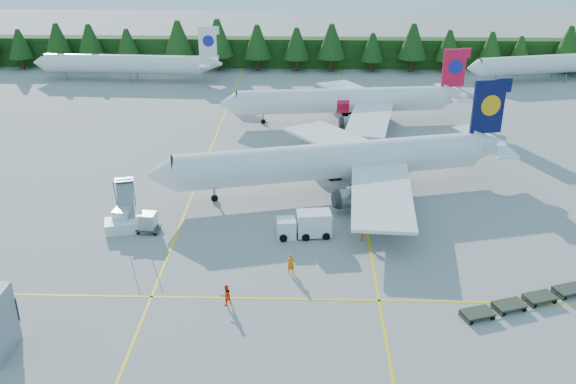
{
  "coord_description": "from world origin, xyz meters",
  "views": [
    {
      "loc": [
        -0.55,
        -53.27,
        31.57
      ],
      "look_at": [
        -2.41,
        9.07,
        3.5
      ],
      "focal_mm": 40.0,
      "sensor_mm": 36.0,
      "label": 1
    }
  ],
  "objects_px": {
    "airliner_navy": "(324,162)",
    "airstairs": "(127,221)",
    "airliner_red": "(337,101)",
    "service_truck": "(304,225)"
  },
  "relations": [
    {
      "from": "airliner_red",
      "to": "service_truck",
      "type": "bearing_deg",
      "value": -104.1
    },
    {
      "from": "service_truck",
      "to": "airliner_navy",
      "type": "bearing_deg",
      "value": 71.46
    },
    {
      "from": "airliner_navy",
      "to": "airstairs",
      "type": "height_order",
      "value": "airliner_navy"
    },
    {
      "from": "airliner_navy",
      "to": "airliner_red",
      "type": "height_order",
      "value": "airliner_navy"
    },
    {
      "from": "airstairs",
      "to": "service_truck",
      "type": "bearing_deg",
      "value": -18.48
    },
    {
      "from": "airliner_red",
      "to": "airstairs",
      "type": "height_order",
      "value": "airliner_red"
    },
    {
      "from": "airliner_navy",
      "to": "airstairs",
      "type": "bearing_deg",
      "value": -167.81
    },
    {
      "from": "airliner_navy",
      "to": "airliner_red",
      "type": "relative_size",
      "value": 1.1
    },
    {
      "from": "airstairs",
      "to": "service_truck",
      "type": "distance_m",
      "value": 18.8
    },
    {
      "from": "airliner_red",
      "to": "service_truck",
      "type": "distance_m",
      "value": 39.08
    }
  ]
}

